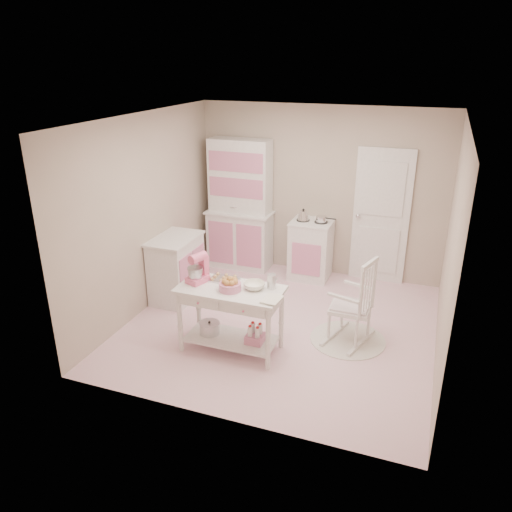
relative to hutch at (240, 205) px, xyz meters
The scene contains 14 objects.
room_shell 2.16m from the hutch, 53.41° to the right, with size 3.84×3.84×2.62m.
door 2.19m from the hutch, ahead, with size 0.82×0.05×2.04m, color white.
hutch is the anchor object (origin of this frame).
stove 1.33m from the hutch, ahead, with size 0.62×0.57×0.92m, color white.
base_cabinet 1.58m from the hutch, 105.67° to the right, with size 0.54×0.84×0.92m, color white.
lace_rug 2.91m from the hutch, 39.16° to the right, with size 0.92×0.92×0.01m, color white.
rocking_chair 2.77m from the hutch, 39.16° to the right, with size 0.48×0.72×1.10m, color white.
work_table 2.62m from the hutch, 70.49° to the right, with size 1.20×0.60×0.80m, color white.
stand_mixer 2.41m from the hutch, 79.78° to the right, with size 0.20×0.28×0.34m, color pink.
cookie_tray 2.33m from the hutch, 72.50° to the right, with size 0.34×0.24×0.02m, color silver.
bread_basket 2.60m from the hutch, 70.45° to the right, with size 0.25×0.25×0.09m, color pink.
mixing_bowl 2.57m from the hutch, 64.41° to the right, with size 0.24×0.24×0.08m, color white.
metal_pitcher 2.58m from the hutch, 60.03° to the right, with size 0.10×0.10×0.17m, color silver.
recipe_book 2.84m from the hutch, 62.69° to the right, with size 0.18×0.25×0.02m, color white.
Camera 1 is at (1.65, -5.42, 3.26)m, focal length 35.00 mm.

